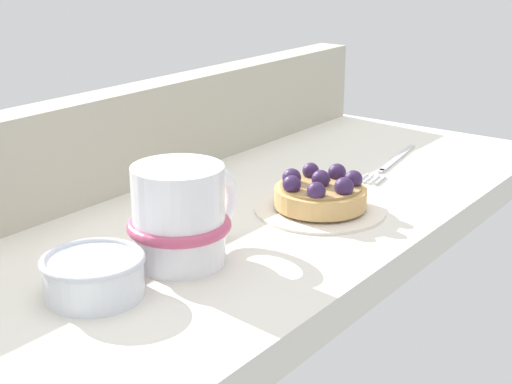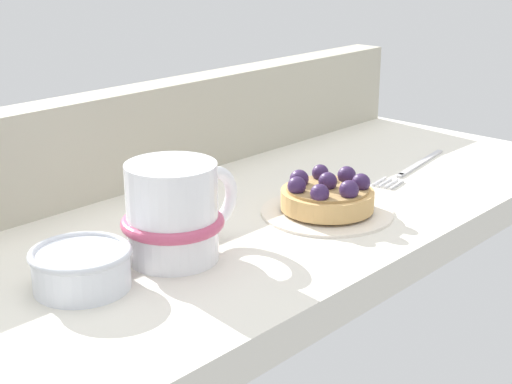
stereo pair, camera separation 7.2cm
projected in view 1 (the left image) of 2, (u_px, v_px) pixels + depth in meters
The scene contains 7 objects.
ground_plane at pixel (245, 226), 80.41cm from camera, with size 89.27×36.51×3.45cm, color silver.
window_rail_back at pixel (133, 136), 87.13cm from camera, with size 87.48×4.42×11.06cm, color #B2AD99.
dessert_plate at pixel (320, 209), 79.55cm from camera, with size 13.70×13.70×0.60cm.
raspberry_tart at pixel (321, 192), 78.96cm from camera, with size 9.60×9.60×3.87cm.
coffee_mug at pixel (181, 215), 66.26cm from camera, with size 12.51×9.14×8.84cm.
dessert_fork at pixel (391, 163), 95.29cm from camera, with size 18.18×4.42×0.60cm.
sugar_bowl at pixel (94, 275), 60.60cm from camera, with size 8.36×8.36×3.43cm.
Camera 1 is at (-59.38, -45.72, 27.66)cm, focal length 53.63 mm.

